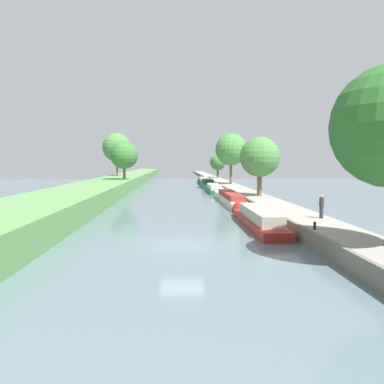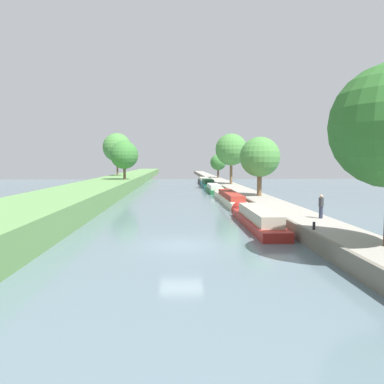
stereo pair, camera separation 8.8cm
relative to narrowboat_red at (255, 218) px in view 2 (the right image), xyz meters
The scene contains 16 objects.
ground_plane 8.78m from the narrowboat_red, 131.19° to the right, with size 160.00×160.00×0.00m, color slate.
right_towpath 7.34m from the narrowboat_red, 63.93° to the right, with size 3.23×260.00×0.93m.
stone_quay 6.76m from the narrowboat_red, 77.29° to the right, with size 0.25×260.00×0.98m.
narrowboat_red is the anchor object (origin of this frame).
narrowboat_cream 15.65m from the narrowboat_red, 89.19° to the left, with size 1.83×16.68×1.82m.
narrowboat_green 31.27m from the narrowboat_red, 90.07° to the left, with size 1.96×11.41×1.91m.
narrowboat_teal 42.12m from the narrowboat_red, 90.08° to the left, with size 2.10×10.43×2.18m.
narrowboat_black 53.21m from the narrowboat_red, 89.97° to the left, with size 1.99×10.94×1.99m.
tree_rightbank_midnear 15.06m from the narrowboat_red, 75.87° to the left, with size 4.56×4.56×6.74m.
tree_rightbank_midfar 36.65m from the narrowboat_red, 84.32° to the left, with size 5.54×5.54×8.78m.
tree_rightbank_far 61.64m from the narrowboat_red, 86.04° to the left, with size 3.86×3.86×5.67m.
tree_leftbank_downstream 36.62m from the narrowboat_red, 113.71° to the left, with size 4.61×4.61×6.35m.
tree_leftbank_upstream 53.78m from the narrowboat_red, 110.21° to the left, with size 5.97×5.97×8.90m.
person_walking 5.00m from the narrowboat_red, 34.80° to the right, with size 0.34×0.34×1.66m.
mooring_bollard_near 7.16m from the narrowboat_red, 74.45° to the right, with size 0.16×0.16×0.45m.
mooring_bollard_far 57.62m from the narrowboat_red, 88.10° to the left, with size 0.16×0.16×0.45m.
Camera 2 is at (-0.29, -20.73, 4.86)m, focal length 34.01 mm.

